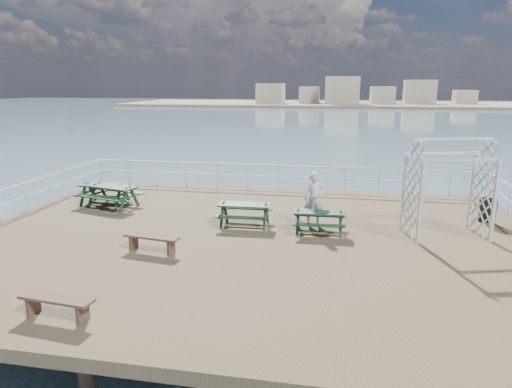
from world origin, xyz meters
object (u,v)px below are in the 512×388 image
object	(u,v)px
picnic_table_a	(104,190)
trellis_arbor	(448,194)
flat_bench_near	(152,240)
picnic_table_d	(113,192)
flat_bench_far	(57,303)
picnic_table_b	(245,210)
picnic_table_c	(319,217)
person	(314,199)

from	to	relation	value
picnic_table_a	trellis_arbor	distance (m)	12.64
flat_bench_near	picnic_table_d	bearing A→B (deg)	137.18
flat_bench_far	picnic_table_b	bearing A→B (deg)	76.51
flat_bench_near	flat_bench_far	size ratio (longest dim) A/B	1.02
picnic_table_b	picnic_table_d	size ratio (longest dim) A/B	0.80
picnic_table_c	flat_bench_far	xyz separation A→B (m)	(-4.94, -6.61, -0.16)
picnic_table_b	picnic_table_c	bearing A→B (deg)	-8.77
flat_bench_far	picnic_table_d	bearing A→B (deg)	116.52
flat_bench_far	trellis_arbor	world-z (taller)	trellis_arbor
flat_bench_near	trellis_arbor	world-z (taller)	trellis_arbor
picnic_table_c	trellis_arbor	distance (m)	4.03
picnic_table_a	person	xyz separation A→B (m)	(8.38, -1.29, 0.35)
picnic_table_a	person	size ratio (longest dim) A/B	1.04
picnic_table_a	flat_bench_far	distance (m)	9.37
flat_bench_near	picnic_table_b	bearing A→B (deg)	63.31
picnic_table_c	trellis_arbor	xyz separation A→B (m)	(3.91, 0.38, 0.87)
picnic_table_b	trellis_arbor	distance (m)	6.48
trellis_arbor	flat_bench_far	bearing A→B (deg)	-157.03
person	flat_bench_far	bearing A→B (deg)	-131.19
picnic_table_a	picnic_table_b	bearing A→B (deg)	-13.21
trellis_arbor	person	world-z (taller)	trellis_arbor
picnic_table_b	person	bearing A→B (deg)	8.39
picnic_table_b	picnic_table_d	xyz separation A→B (m)	(-5.57, 1.42, 0.05)
picnic_table_c	picnic_table_d	xyz separation A→B (m)	(-8.09, 1.73, 0.08)
picnic_table_a	flat_bench_far	xyz separation A→B (m)	(3.66, -8.62, -0.23)
picnic_table_b	person	world-z (taller)	person
picnic_table_c	person	xyz separation A→B (m)	(-0.22, 0.72, 0.41)
picnic_table_b	picnic_table_d	distance (m)	5.75
picnic_table_c	picnic_table_d	world-z (taller)	picnic_table_d
person	trellis_arbor	bearing A→B (deg)	-13.06
picnic_table_a	flat_bench_near	distance (m)	6.14
flat_bench_near	person	xyz separation A→B (m)	(4.38, 3.36, 0.57)
picnic_table_c	flat_bench_far	distance (m)	8.25
picnic_table_b	picnic_table_c	size ratio (longest dim) A/B	1.06
picnic_table_a	person	world-z (taller)	person
flat_bench_near	person	distance (m)	5.54
picnic_table_d	flat_bench_far	xyz separation A→B (m)	(3.15, -8.34, -0.24)
picnic_table_a	trellis_arbor	world-z (taller)	trellis_arbor
picnic_table_c	flat_bench_near	bearing A→B (deg)	-152.43
flat_bench_far	trellis_arbor	xyz separation A→B (m)	(8.85, 6.99, 1.03)
flat_bench_far	person	bearing A→B (deg)	63.04
picnic_table_d	person	world-z (taller)	person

